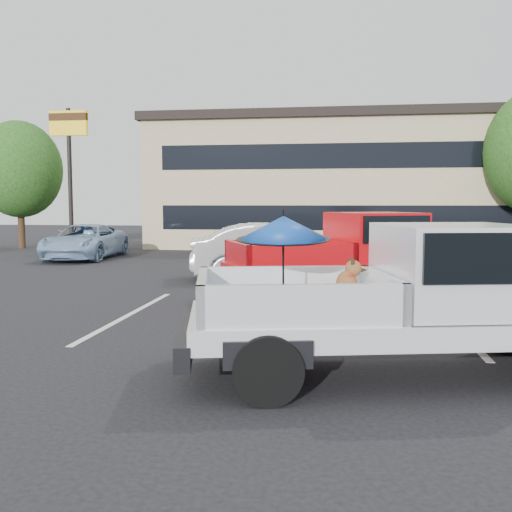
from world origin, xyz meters
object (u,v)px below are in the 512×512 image
at_px(silver_sedan, 275,251).
at_px(tree_back, 432,161).
at_px(tree_left, 19,170).
at_px(blue_suv, 85,241).
at_px(motel_sign, 69,142).
at_px(silver_pickup, 435,291).
at_px(red_pickup, 367,251).

bearing_deg(silver_sedan, tree_back, -36.63).
bearing_deg(tree_left, blue_suv, -40.46).
height_order(tree_back, silver_sedan, tree_back).
bearing_deg(tree_back, tree_left, -160.71).
distance_m(motel_sign, blue_suv, 4.44).
xyz_separation_m(tree_back, blue_suv, (-14.73, -11.49, -3.75)).
bearing_deg(motel_sign, tree_left, 143.13).
bearing_deg(tree_left, motel_sign, -36.87).
bearing_deg(tree_left, silver_sedan, -35.66).
distance_m(tree_left, tree_back, 21.20).
distance_m(silver_pickup, red_pickup, 5.83).
distance_m(red_pickup, silver_sedan, 3.74).
height_order(silver_sedan, blue_suv, silver_sedan).
distance_m(motel_sign, silver_pickup, 19.74).
bearing_deg(red_pickup, tree_left, 117.07).
distance_m(tree_left, silver_pickup, 24.43).
height_order(tree_left, blue_suv, tree_left).
bearing_deg(tree_left, red_pickup, -38.32).
bearing_deg(silver_pickup, tree_back, 69.03).
xyz_separation_m(motel_sign, blue_suv, (1.27, -1.49, -3.99)).
bearing_deg(blue_suv, motel_sign, 126.51).
relative_size(tree_left, silver_pickup, 1.01).
relative_size(silver_pickup, silver_sedan, 1.25).
height_order(tree_left, silver_pickup, tree_left).
relative_size(motel_sign, blue_suv, 1.25).
bearing_deg(blue_suv, tree_back, 34.14).
xyz_separation_m(silver_pickup, red_pickup, (-0.53, 5.81, 0.01)).
relative_size(tree_left, silver_sedan, 1.26).
xyz_separation_m(tree_left, red_pickup, (15.61, -12.34, -2.67)).
height_order(tree_back, silver_pickup, tree_back).
bearing_deg(silver_pickup, silver_sedan, 96.44).
bearing_deg(silver_pickup, motel_sign, 116.48).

